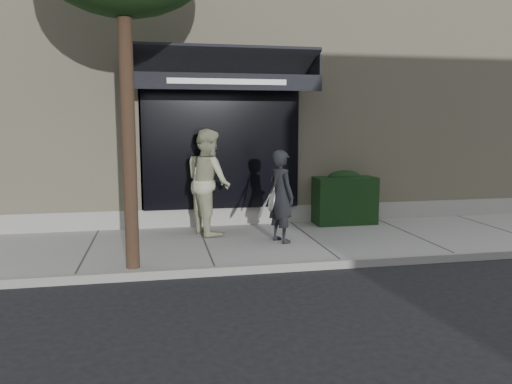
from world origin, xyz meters
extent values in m
plane|color=black|center=(0.00, 0.00, 0.00)|extent=(80.00, 80.00, 0.00)
cube|color=gray|center=(0.00, 0.00, 0.06)|extent=(20.00, 3.00, 0.12)
cube|color=gray|center=(0.00, -1.55, 0.07)|extent=(20.00, 0.10, 0.14)
cube|color=#BCB18F|center=(0.00, 5.00, 2.75)|extent=(14.00, 7.00, 5.50)
cube|color=gray|center=(0.00, 1.70, 0.25)|extent=(14.02, 0.42, 0.50)
cube|color=black|center=(-1.50, 1.55, 1.80)|extent=(3.20, 0.30, 2.60)
cube|color=gray|center=(-3.10, 1.70, 1.80)|extent=(0.08, 0.40, 2.60)
cube|color=gray|center=(0.10, 1.70, 1.80)|extent=(0.08, 0.40, 2.60)
cube|color=gray|center=(-1.50, 1.70, 3.14)|extent=(3.36, 0.40, 0.12)
cube|color=black|center=(-1.50, 1.00, 3.40)|extent=(3.60, 1.03, 0.55)
cube|color=black|center=(-1.50, 0.50, 3.01)|extent=(3.60, 0.05, 0.30)
cube|color=white|center=(-1.50, 0.47, 3.01)|extent=(2.20, 0.01, 0.10)
cube|color=black|center=(-3.28, 1.00, 3.32)|extent=(0.04, 1.00, 0.45)
cube|color=black|center=(0.28, 1.00, 3.32)|extent=(0.04, 1.00, 0.45)
cube|color=black|center=(1.10, 1.25, 0.62)|extent=(1.30, 0.70, 1.00)
ellipsoid|color=black|center=(1.10, 1.25, 1.12)|extent=(0.71, 0.38, 0.27)
cylinder|color=black|center=(-3.20, -1.30, 2.40)|extent=(0.20, 0.20, 4.80)
imported|color=black|center=(-0.64, -0.14, 0.95)|extent=(0.61, 0.72, 1.67)
torus|color=silver|center=(-0.86, -0.37, 0.91)|extent=(0.09, 0.31, 0.30)
cylinder|color=silver|center=(-0.86, -0.37, 0.91)|extent=(0.07, 0.27, 0.27)
cylinder|color=silver|center=(-0.86, -0.37, 0.91)|extent=(0.18, 0.03, 0.05)
cylinder|color=black|center=(-0.86, -0.37, 0.91)|extent=(0.20, 0.04, 0.07)
torus|color=silver|center=(-1.05, -0.43, 0.77)|extent=(0.21, 0.33, 0.28)
cylinder|color=silver|center=(-1.05, -0.43, 0.77)|extent=(0.17, 0.29, 0.24)
cylinder|color=silver|center=(-1.05, -0.43, 0.77)|extent=(0.17, 0.05, 0.10)
cylinder|color=black|center=(-1.05, -0.43, 0.77)|extent=(0.20, 0.07, 0.12)
imported|color=#AFB08D|center=(-1.84, 0.81, 1.14)|extent=(1.05, 1.18, 2.04)
torus|color=silver|center=(-2.14, 0.58, 1.12)|extent=(0.08, 0.31, 0.30)
cylinder|color=silver|center=(-2.14, 0.58, 1.12)|extent=(0.06, 0.27, 0.27)
cylinder|color=silver|center=(-2.14, 0.58, 1.12)|extent=(0.18, 0.03, 0.04)
cylinder|color=black|center=(-2.14, 0.58, 1.12)|extent=(0.20, 0.05, 0.06)
camera|label=1|loc=(-2.81, -8.73, 2.27)|focal=35.00mm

